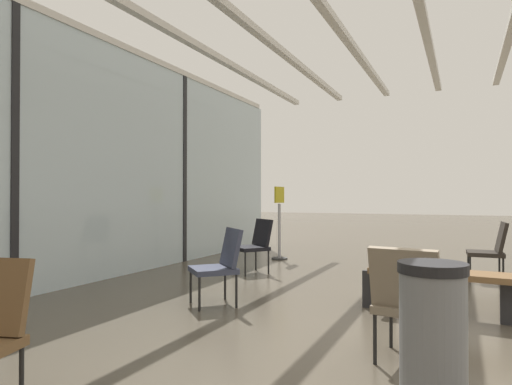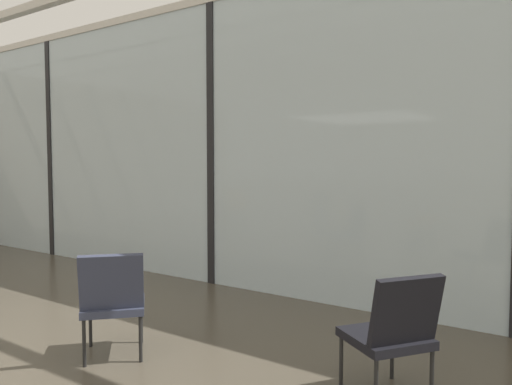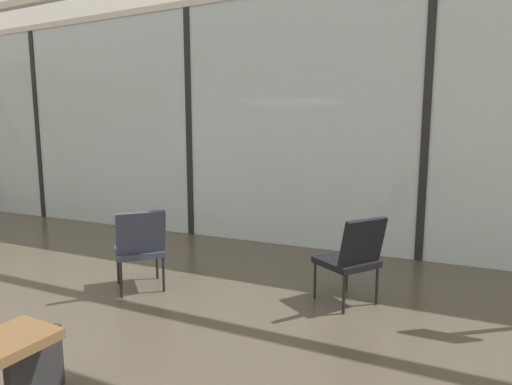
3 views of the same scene
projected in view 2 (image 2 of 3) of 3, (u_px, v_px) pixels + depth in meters
glass_curtain_wall at (213, 145)px, 6.22m from camera, size 14.00×0.08×3.57m
window_mullion_0 at (52, 149)px, 8.19m from camera, size 0.10×0.12×3.57m
window_mullion_1 at (213, 145)px, 6.22m from camera, size 0.10×0.12×3.57m
parked_airplane at (323, 149)px, 11.68m from camera, size 12.79×3.78×3.78m
lounge_chair_3 at (113, 298)px, 3.86m from camera, size 0.71×0.71×0.87m
lounge_chair_5 at (394, 328)px, 3.14m from camera, size 0.71×0.70×0.87m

